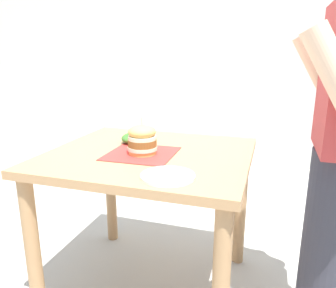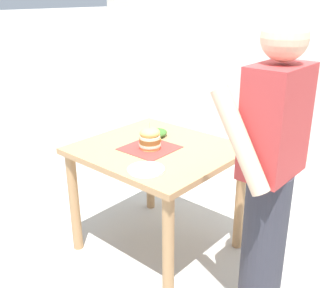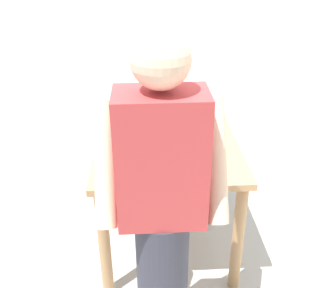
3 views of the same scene
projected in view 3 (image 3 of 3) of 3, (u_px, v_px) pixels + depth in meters
The scene contains 8 objects.
ground_plane at pixel (167, 240), 2.86m from camera, with size 80.00×80.00×0.00m, color #ADAAA3.
patio_table at pixel (167, 162), 2.56m from camera, with size 0.90×1.00×0.80m.
serving_paper at pixel (160, 142), 2.51m from camera, with size 0.33×0.33×0.00m, color red.
sandwich at pixel (159, 132), 2.47m from camera, with size 0.15×0.15×0.18m.
pickle_spear at pixel (176, 136), 2.56m from camera, with size 0.02×0.02×0.09m, color #8EA83D.
side_plate_with_forks at pixel (116, 160), 2.30m from camera, with size 0.22×0.22×0.02m.
side_salad at pixel (188, 129), 2.62m from camera, with size 0.18×0.14×0.06m, color #386B28.
diner_across_table at pixel (162, 218), 1.69m from camera, with size 0.55×0.35×1.69m.
Camera 3 is at (0.14, 2.21, 1.95)m, focal length 42.00 mm.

